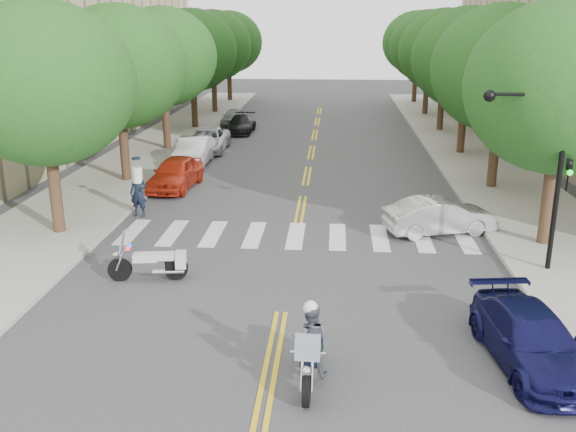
# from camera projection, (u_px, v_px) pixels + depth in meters

# --- Properties ---
(ground) EXTENTS (140.00, 140.00, 0.00)m
(ground) POSITION_uv_depth(u_px,v_px,m) (281.00, 312.00, 17.63)
(ground) COLOR #38383A
(ground) RESTS_ON ground
(sidewalk_left) EXTENTS (5.00, 60.00, 0.15)m
(sidewalk_left) POSITION_uv_depth(u_px,v_px,m) (156.00, 149.00, 39.23)
(sidewalk_left) COLOR #9E9991
(sidewalk_left) RESTS_ON ground
(sidewalk_right) EXTENTS (5.00, 60.00, 0.15)m
(sidewalk_right) POSITION_uv_depth(u_px,v_px,m) (472.00, 153.00, 37.90)
(sidewalk_right) COLOR #9E9991
(sidewalk_right) RESTS_ON ground
(tree_l_0) EXTENTS (6.40, 6.40, 8.45)m
(tree_l_0) POSITION_uv_depth(u_px,v_px,m) (43.00, 84.00, 22.31)
(tree_l_0) COLOR #382316
(tree_l_0) RESTS_ON ground
(tree_l_1) EXTENTS (6.40, 6.40, 8.45)m
(tree_l_1) POSITION_uv_depth(u_px,v_px,m) (118.00, 67.00, 29.93)
(tree_l_1) COLOR #382316
(tree_l_1) RESTS_ON ground
(tree_l_2) EXTENTS (6.40, 6.40, 8.45)m
(tree_l_2) POSITION_uv_depth(u_px,v_px,m) (163.00, 57.00, 37.56)
(tree_l_2) COLOR #382316
(tree_l_2) RESTS_ON ground
(tree_l_3) EXTENTS (6.40, 6.40, 8.45)m
(tree_l_3) POSITION_uv_depth(u_px,v_px,m) (192.00, 50.00, 45.18)
(tree_l_3) COLOR #382316
(tree_l_3) RESTS_ON ground
(tree_l_4) EXTENTS (6.40, 6.40, 8.45)m
(tree_l_4) POSITION_uv_depth(u_px,v_px,m) (213.00, 46.00, 52.80)
(tree_l_4) COLOR #382316
(tree_l_4) RESTS_ON ground
(tree_l_5) EXTENTS (6.40, 6.40, 8.45)m
(tree_l_5) POSITION_uv_depth(u_px,v_px,m) (229.00, 42.00, 60.42)
(tree_l_5) COLOR #382316
(tree_l_5) RESTS_ON ground
(tree_r_0) EXTENTS (6.40, 6.40, 8.45)m
(tree_r_0) POSITION_uv_depth(u_px,v_px,m) (562.00, 88.00, 21.09)
(tree_r_0) COLOR #382316
(tree_r_0) RESTS_ON ground
(tree_r_1) EXTENTS (6.40, 6.40, 8.45)m
(tree_r_1) POSITION_uv_depth(u_px,v_px,m) (502.00, 69.00, 28.71)
(tree_r_1) COLOR #382316
(tree_r_1) RESTS_ON ground
(tree_r_2) EXTENTS (6.40, 6.40, 8.45)m
(tree_r_2) POSITION_uv_depth(u_px,v_px,m) (468.00, 58.00, 36.33)
(tree_r_2) COLOR #382316
(tree_r_2) RESTS_ON ground
(tree_r_3) EXTENTS (6.40, 6.40, 8.45)m
(tree_r_3) POSITION_uv_depth(u_px,v_px,m) (445.00, 51.00, 43.95)
(tree_r_3) COLOR #382316
(tree_r_3) RESTS_ON ground
(tree_r_4) EXTENTS (6.40, 6.40, 8.45)m
(tree_r_4) POSITION_uv_depth(u_px,v_px,m) (429.00, 46.00, 51.57)
(tree_r_4) COLOR #382316
(tree_r_4) RESTS_ON ground
(tree_r_5) EXTENTS (6.40, 6.40, 8.45)m
(tree_r_5) POSITION_uv_depth(u_px,v_px,m) (417.00, 43.00, 59.20)
(tree_r_5) COLOR #382316
(tree_r_5) RESTS_ON ground
(traffic_signal_pole) EXTENTS (2.82, 0.42, 6.00)m
(traffic_signal_pole) POSITION_uv_depth(u_px,v_px,m) (545.00, 158.00, 19.32)
(traffic_signal_pole) COLOR black
(traffic_signal_pole) RESTS_ON ground
(motorcycle_police) EXTENTS (0.83, 2.42, 1.97)m
(motorcycle_police) POSITION_uv_depth(u_px,v_px,m) (310.00, 345.00, 14.06)
(motorcycle_police) COLOR black
(motorcycle_police) RESTS_ON ground
(motorcycle_parked) EXTENTS (2.44, 0.78, 1.58)m
(motorcycle_parked) POSITION_uv_depth(u_px,v_px,m) (155.00, 263.00, 19.68)
(motorcycle_parked) COLOR black
(motorcycle_parked) RESTS_ON ground
(officer_standing) EXTENTS (0.79, 0.59, 1.97)m
(officer_standing) POSITION_uv_depth(u_px,v_px,m) (138.00, 193.00, 25.89)
(officer_standing) COLOR black
(officer_standing) RESTS_ON ground
(convertible) EXTENTS (4.35, 2.54, 1.35)m
(convertible) POSITION_uv_depth(u_px,v_px,m) (439.00, 216.00, 23.90)
(convertible) COLOR #B2B2B4
(convertible) RESTS_ON ground
(sedan_blue) EXTENTS (2.40, 4.68, 1.30)m
(sedan_blue) POSITION_uv_depth(u_px,v_px,m) (531.00, 339.00, 14.82)
(sedan_blue) COLOR #0D0D39
(sedan_blue) RESTS_ON ground
(parked_car_a) EXTENTS (2.15, 4.55, 1.50)m
(parked_car_a) POSITION_uv_depth(u_px,v_px,m) (176.00, 173.00, 30.21)
(parked_car_a) COLOR red
(parked_car_a) RESTS_ON ground
(parked_car_b) EXTENTS (1.66, 4.61, 1.51)m
(parked_car_b) POSITION_uv_depth(u_px,v_px,m) (194.00, 152.00, 34.99)
(parked_car_b) COLOR silver
(parked_car_b) RESTS_ON ground
(parked_car_c) EXTENTS (2.31, 4.93, 1.36)m
(parked_car_c) POSITION_uv_depth(u_px,v_px,m) (207.00, 140.00, 38.70)
(parked_car_c) COLOR silver
(parked_car_c) RESTS_ON ground
(parked_car_d) EXTENTS (1.80, 4.26, 1.23)m
(parked_car_d) POSITION_uv_depth(u_px,v_px,m) (241.00, 124.00, 44.96)
(parked_car_d) COLOR black
(parked_car_d) RESTS_ON ground
(parked_car_e) EXTENTS (1.68, 3.63, 1.20)m
(parked_car_e) POSITION_uv_depth(u_px,v_px,m) (234.00, 117.00, 48.28)
(parked_car_e) COLOR #98989D
(parked_car_e) RESTS_ON ground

